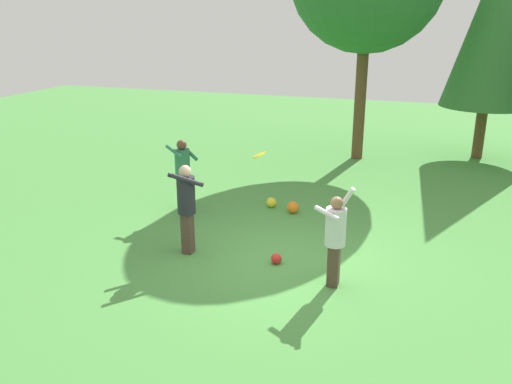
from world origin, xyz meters
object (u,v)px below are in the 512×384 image
Objects in this scene: person_catcher at (183,170)px; ball_yellow at (271,202)px; frisbee at (260,155)px; ball_orange at (293,207)px; tree_right at (494,27)px; person_thrower at (335,234)px; ball_red at (276,259)px; person_bystander at (186,202)px.

person_catcher is 7.08× the size of ball_yellow.
ball_orange is (0.21, 1.82, -1.68)m from frisbee.
tree_right is (4.27, 6.69, 3.85)m from ball_orange.
person_thrower reaches higher than ball_red.
tree_right is (5.63, 9.40, 2.95)m from person_bystander.
frisbee reaches higher than ball_red.
person_thrower is 7.30× the size of ball_yellow.
ball_orange is at bearing 98.29° from ball_red.
frisbee is (1.14, 0.89, 0.78)m from person_bystander.
ball_red is at bearing -71.23° from ball_yellow.
person_catcher is 6.14× the size of ball_orange.
person_bystander is 3.16m from ball_yellow.
person_thrower is 8.79× the size of ball_red.
person_thrower is at bearing -63.91° from ball_orange.
frisbee reaches higher than person_thrower.
ball_orange is at bearing 43.07° from person_catcher.
ball_yellow is 1.21× the size of ball_red.
ball_orange reaches higher than ball_red.
person_thrower is 2.91m from person_bystander.
tree_right reaches higher than ball_orange.
ball_orange is (0.58, -0.21, 0.02)m from ball_yellow.
tree_right is at bearing 53.14° from ball_yellow.
person_thrower is 10.62m from tree_right.
ball_orange is at bearing 25.39° from person_bystander.
frisbee reaches higher than person_bystander.
person_bystander is 6.31× the size of ball_orange.
person_thrower is at bearing -4.49° from person_catcher.
person_thrower is at bearing -22.70° from ball_red.
person_bystander is (1.06, -2.02, 0.03)m from person_catcher.
tree_right reaches higher than ball_red.
tree_right is (6.69, 7.38, 2.98)m from person_catcher.
ball_red is at bearing -53.79° from frisbee.
ball_yellow is 3.00m from ball_red.
tree_right is at bearing -69.02° from person_thrower.
person_catcher is at bearing -153.78° from ball_yellow.
person_thrower reaches higher than person_catcher.
person_bystander is at bearing -177.40° from ball_red.
person_thrower is 6.33× the size of ball_orange.
person_thrower is 0.27× the size of tree_right.
tree_right is at bearing 67.36° from ball_red.
tree_right reaches higher than ball_yellow.
frisbee is (-1.74, 1.29, 0.87)m from person_thrower.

